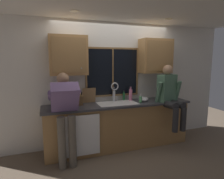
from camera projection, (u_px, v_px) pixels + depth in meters
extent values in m
cube|color=silver|center=(113.00, 83.00, 4.09)|extent=(5.32, 0.12, 2.55)
cylinder|color=#FFEAB2|center=(75.00, 11.00, 2.99)|extent=(0.14, 0.14, 0.01)
cylinder|color=#FFEAB2|center=(168.00, 19.00, 3.56)|extent=(0.14, 0.14, 0.01)
cube|color=black|center=(113.00, 72.00, 3.97)|extent=(1.10, 0.02, 0.95)
cube|color=brown|center=(113.00, 48.00, 3.89)|extent=(1.17, 0.02, 0.04)
cube|color=brown|center=(113.00, 95.00, 4.04)|extent=(1.17, 0.02, 0.04)
cube|color=brown|center=(86.00, 73.00, 3.78)|extent=(0.03, 0.02, 0.95)
cube|color=brown|center=(137.00, 72.00, 4.15)|extent=(0.03, 0.02, 0.95)
cube|color=brown|center=(113.00, 72.00, 3.96)|extent=(0.02, 0.02, 0.95)
cube|color=olive|center=(119.00, 126.00, 3.89)|extent=(2.92, 0.58, 0.88)
cube|color=#38383D|center=(119.00, 104.00, 3.80)|extent=(2.98, 0.62, 0.04)
cube|color=white|center=(83.00, 136.00, 3.33)|extent=(0.60, 0.02, 0.74)
cube|color=#A87A47|center=(68.00, 55.00, 3.48)|extent=(0.69, 0.33, 0.72)
cube|color=olive|center=(69.00, 55.00, 3.32)|extent=(0.61, 0.01, 0.62)
sphere|color=#B2B2B7|center=(81.00, 68.00, 3.41)|extent=(0.02, 0.02, 0.02)
cube|color=#A87A47|center=(155.00, 56.00, 4.07)|extent=(0.69, 0.33, 0.72)
cube|color=olive|center=(160.00, 56.00, 3.91)|extent=(0.61, 0.01, 0.62)
sphere|color=#B2B2B7|center=(168.00, 67.00, 4.01)|extent=(0.02, 0.02, 0.02)
cube|color=silver|center=(117.00, 104.00, 3.80)|extent=(0.80, 0.46, 0.02)
cube|color=beige|center=(108.00, 109.00, 3.75)|extent=(0.36, 0.42, 0.20)
cube|color=beige|center=(127.00, 108.00, 3.88)|extent=(0.36, 0.42, 0.20)
cube|color=silver|center=(117.00, 108.00, 3.81)|extent=(0.04, 0.42, 0.20)
cylinder|color=silver|center=(114.00, 94.00, 3.98)|extent=(0.03, 0.03, 0.30)
torus|color=silver|center=(115.00, 86.00, 3.90)|extent=(0.16, 0.02, 0.16)
cylinder|color=silver|center=(117.00, 98.00, 4.02)|extent=(0.03, 0.03, 0.09)
cylinder|color=#595147|center=(62.00, 143.00, 3.07)|extent=(0.13, 0.13, 0.88)
cylinder|color=#595147|center=(72.00, 142.00, 3.13)|extent=(0.13, 0.13, 0.88)
cube|color=slate|center=(65.00, 100.00, 3.14)|extent=(0.44, 0.50, 0.61)
sphere|color=#A57A5B|center=(63.00, 79.00, 3.29)|extent=(0.21, 0.21, 0.21)
cylinder|color=slate|center=(50.00, 96.00, 3.23)|extent=(0.09, 0.52, 0.26)
cylinder|color=slate|center=(76.00, 94.00, 3.37)|extent=(0.09, 0.52, 0.26)
cylinder|color=#262628|center=(169.00, 105.00, 3.74)|extent=(0.14, 0.43, 0.16)
cylinder|color=#262628|center=(177.00, 104.00, 3.80)|extent=(0.14, 0.43, 0.16)
cylinder|color=#262628|center=(175.00, 120.00, 3.57)|extent=(0.11, 0.11, 0.46)
cylinder|color=#262628|center=(183.00, 119.00, 3.63)|extent=(0.11, 0.11, 0.46)
cube|color=#4C7259|center=(167.00, 88.00, 3.93)|extent=(0.44, 0.30, 0.56)
sphere|color=#A57A5B|center=(168.00, 70.00, 3.87)|extent=(0.20, 0.20, 0.20)
cylinder|color=#4C7259|center=(159.00, 93.00, 3.82)|extent=(0.08, 0.20, 0.47)
cylinder|color=#4C7259|center=(177.00, 92.00, 3.97)|extent=(0.08, 0.20, 0.47)
cube|color=olive|center=(79.00, 100.00, 3.59)|extent=(0.12, 0.18, 0.25)
cylinder|color=black|center=(78.00, 93.00, 3.50)|extent=(0.02, 0.05, 0.09)
cylinder|color=black|center=(80.00, 93.00, 3.52)|extent=(0.02, 0.04, 0.08)
cylinder|color=black|center=(82.00, 93.00, 3.53)|extent=(0.02, 0.04, 0.06)
cube|color=#997047|center=(89.00, 95.00, 3.80)|extent=(0.27, 0.08, 0.31)
ellipsoid|color=#B7B7BC|center=(143.00, 99.00, 3.94)|extent=(0.21, 0.21, 0.10)
cylinder|color=#59A566|center=(140.00, 99.00, 3.84)|extent=(0.06, 0.06, 0.13)
cylinder|color=silver|center=(141.00, 95.00, 3.82)|extent=(0.02, 0.02, 0.04)
cylinder|color=silver|center=(141.00, 94.00, 3.80)|extent=(0.01, 0.04, 0.01)
cylinder|color=#B7B7BC|center=(114.00, 96.00, 3.95)|extent=(0.06, 0.06, 0.22)
cylinder|color=#929296|center=(114.00, 90.00, 3.93)|extent=(0.03, 0.03, 0.05)
cylinder|color=black|center=(114.00, 88.00, 3.92)|extent=(0.03, 0.03, 0.01)
cylinder|color=pink|center=(131.00, 95.00, 4.05)|extent=(0.07, 0.07, 0.23)
cylinder|color=#AD5B7A|center=(131.00, 88.00, 4.03)|extent=(0.03, 0.03, 0.06)
cylinder|color=black|center=(131.00, 87.00, 4.02)|extent=(0.04, 0.04, 0.01)
cylinder|color=#1E592D|center=(124.00, 97.00, 4.07)|extent=(0.05, 0.05, 0.16)
cylinder|color=#184724|center=(124.00, 92.00, 4.05)|extent=(0.02, 0.02, 0.04)
cylinder|color=black|center=(124.00, 91.00, 4.05)|extent=(0.03, 0.03, 0.01)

